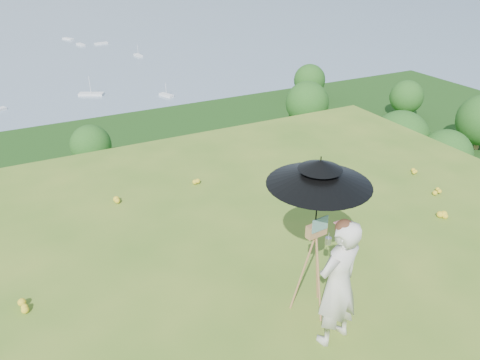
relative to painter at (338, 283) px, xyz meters
name	(u,v)px	position (x,y,z in m)	size (l,w,h in m)	color
ground	(288,297)	(-0.10, 0.96, -0.93)	(14.00, 14.00, 0.00)	#467521
forest_slope	(92,311)	(-0.10, 35.96, -29.93)	(140.00, 56.00, 22.00)	#193D10
shoreline_tier	(52,200)	(-0.10, 75.96, -36.93)	(170.00, 28.00, 8.00)	gray
bay_water	(2,38)	(-0.10, 240.96, -34.93)	(700.00, 700.00, 0.00)	#728FA3
slope_trees	(70,192)	(-0.10, 35.96, -15.93)	(110.00, 50.00, 6.00)	#174815
harbor_town	(45,167)	(-0.10, 75.96, -30.43)	(110.00, 22.00, 5.00)	silver
wildflowers	(279,284)	(-0.10, 1.21, -0.87)	(10.00, 10.50, 0.12)	yellow
painter	(338,283)	(0.00, 0.00, 0.00)	(0.68, 0.45, 1.86)	beige
field_easel	(313,265)	(0.06, 0.61, -0.14)	(0.60, 0.60, 1.59)	#AE7049
sun_umbrella	(318,196)	(0.06, 0.64, 0.94)	(1.36, 1.36, 1.13)	black
painter_cap	(345,225)	(0.00, 0.00, 0.88)	(0.22, 0.27, 0.10)	#C46B78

